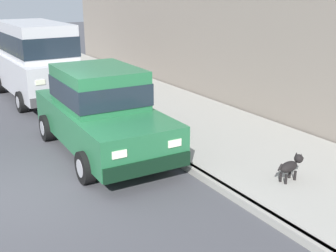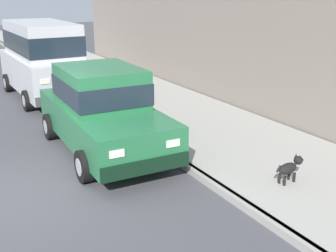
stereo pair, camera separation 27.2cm
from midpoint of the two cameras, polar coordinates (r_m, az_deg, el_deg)
name	(u,v)px [view 2 (the right image)]	position (r m, az deg, el deg)	size (l,w,h in m)	color
ground_plane	(20,192)	(8.28, -18.42, -8.39)	(80.00, 80.00, 0.00)	#424247
curb	(171,156)	(9.26, 1.28, -4.10)	(0.16, 64.00, 0.14)	gray
sidewalk	(237,142)	(10.23, 10.02, -2.19)	(3.60, 64.00, 0.14)	#99968E
car_green_sedan	(102,109)	(9.59, -8.05, 2.28)	(2.10, 4.63, 1.92)	#23663D
car_silver_van	(43,56)	(14.95, -16.01, 8.99)	(2.23, 4.95, 2.52)	#BCBCC1
dog_black	(290,167)	(8.16, 17.02, -5.32)	(0.75, 0.25, 0.49)	black
building_facade	(199,23)	(14.90, 4.75, 13.66)	(0.50, 20.00, 4.90)	slate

